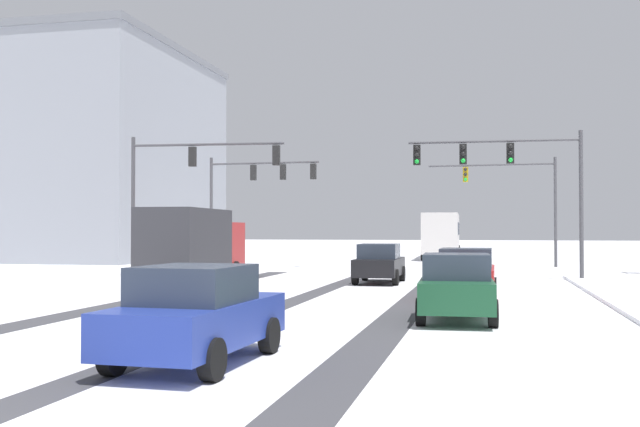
% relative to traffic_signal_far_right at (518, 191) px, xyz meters
% --- Properties ---
extents(wheel_track_left_lane, '(0.78, 32.70, 0.01)m').
position_rel_traffic_signal_far_right_xyz_m(wheel_track_left_lane, '(-7.66, -24.93, -4.51)').
color(wheel_track_left_lane, '#424247').
rests_on(wheel_track_left_lane, ground).
extents(wheel_track_right_lane, '(0.98, 32.70, 0.01)m').
position_rel_traffic_signal_far_right_xyz_m(wheel_track_right_lane, '(-4.04, -24.93, -4.51)').
color(wheel_track_right_lane, '#424247').
rests_on(wheel_track_right_lane, ground).
extents(wheel_track_center, '(1.03, 32.70, 0.01)m').
position_rel_traffic_signal_far_right_xyz_m(wheel_track_center, '(-12.38, -24.93, -4.51)').
color(wheel_track_center, '#424247').
rests_on(wheel_track_center, ground).
extents(traffic_signal_far_right, '(7.52, 0.40, 6.50)m').
position_rel_traffic_signal_far_right_xyz_m(traffic_signal_far_right, '(0.00, 0.00, 0.00)').
color(traffic_signal_far_right, '#47474C').
rests_on(traffic_signal_far_right, ground).
extents(traffic_signal_near_left, '(7.21, 0.83, 6.50)m').
position_rel_traffic_signal_far_right_xyz_m(traffic_signal_near_left, '(-15.32, -13.87, 0.18)').
color(traffic_signal_near_left, '#47474C').
rests_on(traffic_signal_near_left, ground).
extents(traffic_signal_near_right, '(7.49, 0.63, 6.50)m').
position_rel_traffic_signal_far_right_xyz_m(traffic_signal_near_right, '(-0.85, -12.20, 0.32)').
color(traffic_signal_near_right, '#47474C').
rests_on(traffic_signal_near_right, ground).
extents(traffic_signal_far_left, '(6.72, 0.50, 6.50)m').
position_rel_traffic_signal_far_right_xyz_m(traffic_signal_far_left, '(-15.17, -4.12, 0.30)').
color(traffic_signal_far_left, '#47474C').
rests_on(traffic_signal_far_left, ground).
extents(car_black_lead, '(1.85, 4.11, 1.62)m').
position_rel_traffic_signal_far_right_xyz_m(car_black_lead, '(-6.18, -15.20, -3.70)').
color(car_black_lead, black).
rests_on(car_black_lead, ground).
extents(car_red_second, '(1.89, 4.13, 1.62)m').
position_rel_traffic_signal_far_right_xyz_m(car_red_second, '(-2.48, -21.84, -3.70)').
color(car_red_second, red).
rests_on(car_red_second, ground).
extents(car_dark_green_third, '(1.96, 4.16, 1.62)m').
position_rel_traffic_signal_far_right_xyz_m(car_dark_green_third, '(-2.58, -27.24, -3.70)').
color(car_dark_green_third, '#194C2D').
rests_on(car_dark_green_third, ground).
extents(car_blue_fourth, '(1.97, 4.17, 1.62)m').
position_rel_traffic_signal_far_right_xyz_m(car_blue_fourth, '(-6.52, -34.13, -3.70)').
color(car_blue_fourth, '#233899').
rests_on(car_blue_fourth, ground).
extents(bus_oncoming, '(2.88, 11.06, 3.38)m').
position_rel_traffic_signal_far_right_xyz_m(bus_oncoming, '(-5.12, 11.07, -2.52)').
color(bus_oncoming, silver).
rests_on(bus_oncoming, ground).
extents(box_truck_delivery, '(2.56, 7.49, 3.02)m').
position_rel_traffic_signal_far_right_xyz_m(box_truck_delivery, '(-13.38, -17.61, -2.88)').
color(box_truck_delivery, red).
rests_on(box_truck_delivery, ground).
extents(office_building_far_left_block, '(24.23, 19.46, 15.78)m').
position_rel_traffic_signal_far_right_xyz_m(office_building_far_left_block, '(-35.87, 5.68, 3.38)').
color(office_building_far_left_block, '#9399A3').
rests_on(office_building_far_left_block, ground).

